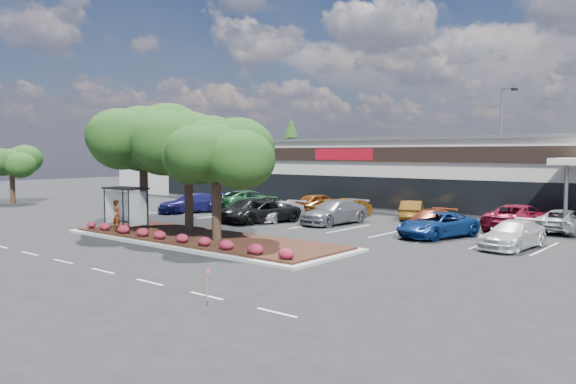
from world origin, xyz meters
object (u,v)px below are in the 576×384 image
Objects in this scene: car_0 at (191,203)px; car_1 at (248,210)px; light_pole at (502,159)px; survey_stake at (207,280)px.

car_0 is 1.01× the size of car_1.
car_1 is (-12.85, -15.56, -3.66)m from light_pole.
car_1 is at bearing 130.31° from survey_stake.
survey_stake is at bearing -43.91° from car_1.
survey_stake is at bearing -18.19° from car_0.
survey_stake is (1.49, -32.47, -3.75)m from light_pole.
survey_stake is at bearing -87.37° from light_pole.
light_pole reaches higher than car_0.
car_0 is 7.55m from car_1.
car_0 is at bearing 177.62° from car_1.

